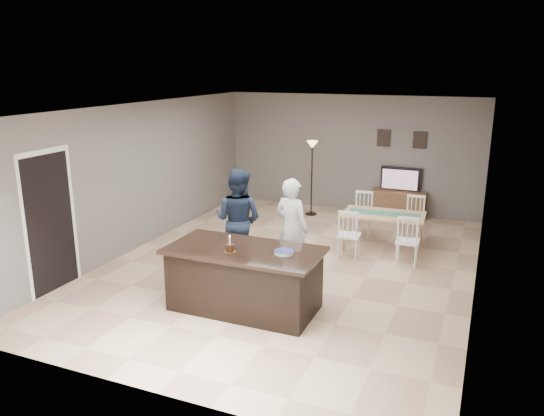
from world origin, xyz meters
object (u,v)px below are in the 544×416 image
at_px(dining_table, 383,220).
at_px(kitchen_island, 245,278).
at_px(floor_lamp, 312,158).
at_px(birthday_cake, 230,248).
at_px(plate_stack, 284,252).
at_px(tv_console, 398,204).
at_px(woman, 292,228).
at_px(television, 400,179).
at_px(man, 238,220).

bearing_deg(dining_table, kitchen_island, -115.08).
bearing_deg(dining_table, floor_lamp, 135.68).
relative_size(birthday_cake, plate_stack, 0.87).
distance_m(tv_console, plate_stack, 5.61).
height_order(woman, dining_table, woman).
xyz_separation_m(kitchen_island, floor_lamp, (-0.69, 5.00, 0.87)).
height_order(television, dining_table, television).
xyz_separation_m(television, man, (-1.94, -4.33, 0.01)).
height_order(dining_table, floor_lamp, floor_lamp).
distance_m(man, birthday_cake, 1.62).
bearing_deg(tv_console, woman, -103.40).
height_order(tv_console, woman, woman).
bearing_deg(television, dining_table, 92.58).
distance_m(kitchen_island, dining_table, 3.51).
bearing_deg(plate_stack, birthday_cake, -163.45).
distance_m(man, plate_stack, 1.85).
distance_m(television, birthday_cake, 5.97).
bearing_deg(kitchen_island, woman, 81.80).
bearing_deg(woman, dining_table, -106.32).
distance_m(tv_console, birthday_cake, 5.94).
height_order(man, plate_stack, man).
height_order(television, floor_lamp, floor_lamp).
relative_size(tv_console, television, 1.31).
relative_size(birthday_cake, dining_table, 0.13).
bearing_deg(television, floor_lamp, 18.79).
height_order(kitchen_island, birthday_cake, birthday_cake).
xyz_separation_m(television, woman, (-1.01, -4.29, -0.04)).
xyz_separation_m(dining_table, floor_lamp, (-1.99, 1.74, 0.75)).
distance_m(kitchen_island, television, 5.78).
bearing_deg(man, tv_console, -112.31).
relative_size(tv_console, man, 0.69).
height_order(kitchen_island, dining_table, dining_table).
height_order(tv_console, floor_lamp, floor_lamp).
distance_m(woman, plate_stack, 1.38).
xyz_separation_m(tv_console, television, (0.00, 0.07, 0.56)).
relative_size(woman, birthday_cake, 7.08).
bearing_deg(man, floor_lamp, -88.63).
relative_size(kitchen_island, woman, 1.30).
bearing_deg(tv_console, television, 90.00).
bearing_deg(kitchen_island, television, 77.99).
height_order(kitchen_island, man, man).
bearing_deg(dining_table, television, 89.36).
bearing_deg(dining_table, birthday_cake, -115.82).
xyz_separation_m(man, birthday_cake, (0.61, -1.50, 0.09)).
bearing_deg(kitchen_island, dining_table, 68.13).
height_order(man, dining_table, man).
height_order(tv_console, man, man).
relative_size(television, floor_lamp, 0.53).
height_order(woman, plate_stack, woman).
bearing_deg(dining_table, tv_console, 89.44).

